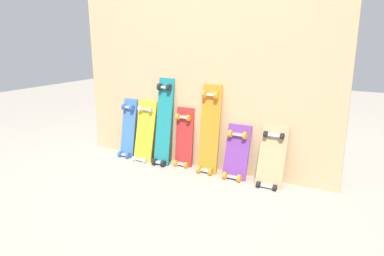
{
  "coord_description": "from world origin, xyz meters",
  "views": [
    {
      "loc": [
        1.57,
        -2.9,
        1.27
      ],
      "look_at": [
        0.0,
        -0.07,
        0.42
      ],
      "focal_mm": 33.62,
      "sensor_mm": 36.0,
      "label": 1
    }
  ],
  "objects_px": {
    "skateboard_blue": "(128,131)",
    "skateboard_red": "(184,140)",
    "skateboard_natural": "(271,161)",
    "skateboard_orange": "(209,133)",
    "skateboard_purple": "(236,156)",
    "skateboard_yellow": "(145,134)",
    "skateboard_teal": "(163,125)"
  },
  "relations": [
    {
      "from": "skateboard_blue",
      "to": "skateboard_red",
      "type": "height_order",
      "value": "skateboard_blue"
    },
    {
      "from": "skateboard_teal",
      "to": "skateboard_orange",
      "type": "bearing_deg",
      "value": 2.03
    },
    {
      "from": "skateboard_teal",
      "to": "skateboard_purple",
      "type": "relative_size",
      "value": 1.67
    },
    {
      "from": "skateboard_blue",
      "to": "skateboard_orange",
      "type": "height_order",
      "value": "skateboard_orange"
    },
    {
      "from": "skateboard_natural",
      "to": "skateboard_purple",
      "type": "bearing_deg",
      "value": 177.74
    },
    {
      "from": "skateboard_purple",
      "to": "skateboard_blue",
      "type": "bearing_deg",
      "value": 179.58
    },
    {
      "from": "skateboard_teal",
      "to": "skateboard_red",
      "type": "distance_m",
      "value": 0.25
    },
    {
      "from": "skateboard_orange",
      "to": "skateboard_natural",
      "type": "distance_m",
      "value": 0.63
    },
    {
      "from": "skateboard_blue",
      "to": "skateboard_natural",
      "type": "relative_size",
      "value": 1.14
    },
    {
      "from": "skateboard_orange",
      "to": "skateboard_yellow",
      "type": "bearing_deg",
      "value": -178.56
    },
    {
      "from": "skateboard_orange",
      "to": "skateboard_purple",
      "type": "xyz_separation_m",
      "value": [
        0.28,
        -0.02,
        -0.17
      ]
    },
    {
      "from": "skateboard_yellow",
      "to": "skateboard_teal",
      "type": "relative_size",
      "value": 0.75
    },
    {
      "from": "skateboard_teal",
      "to": "skateboard_red",
      "type": "relative_size",
      "value": 1.42
    },
    {
      "from": "skateboard_blue",
      "to": "skateboard_red",
      "type": "distance_m",
      "value": 0.67
    },
    {
      "from": "skateboard_yellow",
      "to": "skateboard_natural",
      "type": "xyz_separation_m",
      "value": [
        1.33,
        -0.01,
        -0.05
      ]
    },
    {
      "from": "skateboard_blue",
      "to": "skateboard_red",
      "type": "xyz_separation_m",
      "value": [
        0.67,
        0.03,
        -0.01
      ]
    },
    {
      "from": "skateboard_red",
      "to": "skateboard_natural",
      "type": "relative_size",
      "value": 1.09
    },
    {
      "from": "skateboard_natural",
      "to": "skateboard_blue",
      "type": "bearing_deg",
      "value": 179.19
    },
    {
      "from": "skateboard_natural",
      "to": "skateboard_red",
      "type": "bearing_deg",
      "value": 176.49
    },
    {
      "from": "skateboard_purple",
      "to": "skateboard_natural",
      "type": "relative_size",
      "value": 0.92
    },
    {
      "from": "skateboard_blue",
      "to": "skateboard_yellow",
      "type": "bearing_deg",
      "value": -2.81
    },
    {
      "from": "skateboard_blue",
      "to": "skateboard_yellow",
      "type": "xyz_separation_m",
      "value": [
        0.22,
        -0.01,
        -0.0
      ]
    },
    {
      "from": "skateboard_blue",
      "to": "skateboard_teal",
      "type": "distance_m",
      "value": 0.47
    },
    {
      "from": "skateboard_orange",
      "to": "skateboard_purple",
      "type": "height_order",
      "value": "skateboard_orange"
    },
    {
      "from": "skateboard_teal",
      "to": "skateboard_natural",
      "type": "xyz_separation_m",
      "value": [
        1.1,
        -0.01,
        -0.17
      ]
    },
    {
      "from": "skateboard_red",
      "to": "skateboard_natural",
      "type": "xyz_separation_m",
      "value": [
        0.89,
        -0.05,
        -0.03
      ]
    },
    {
      "from": "skateboard_yellow",
      "to": "skateboard_orange",
      "type": "height_order",
      "value": "skateboard_orange"
    },
    {
      "from": "skateboard_yellow",
      "to": "skateboard_red",
      "type": "xyz_separation_m",
      "value": [
        0.44,
        0.04,
        -0.01
      ]
    },
    {
      "from": "skateboard_orange",
      "to": "skateboard_natural",
      "type": "xyz_separation_m",
      "value": [
        0.6,
        -0.03,
        -0.16
      ]
    },
    {
      "from": "skateboard_blue",
      "to": "skateboard_yellow",
      "type": "relative_size",
      "value": 0.99
    },
    {
      "from": "skateboard_teal",
      "to": "skateboard_red",
      "type": "bearing_deg",
      "value": 11.67
    },
    {
      "from": "skateboard_teal",
      "to": "skateboard_purple",
      "type": "xyz_separation_m",
      "value": [
        0.78,
        0.0,
        -0.19
      ]
    }
  ]
}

